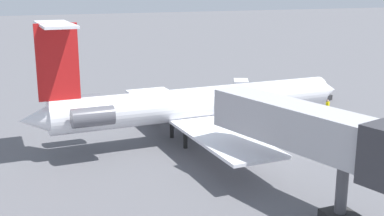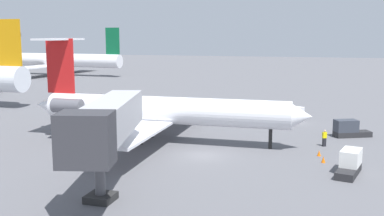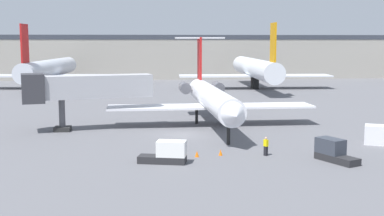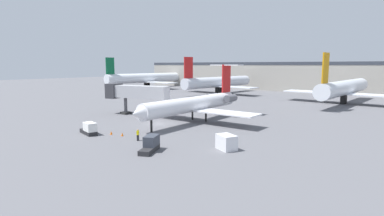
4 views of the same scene
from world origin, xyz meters
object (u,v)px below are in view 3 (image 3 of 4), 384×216
jet_bridge (79,88)px  parked_airliner_west_mid (49,69)px  baggage_tug_lead (333,151)px  parked_airliner_centre (255,69)px  regional_jet (211,97)px  cargo_container_uld (378,135)px  baggage_tug_trailing (167,153)px  traffic_cone_mid (197,154)px  ground_crew_marshaller (266,146)px  traffic_cone_near (221,152)px

jet_bridge → parked_airliner_west_mid: 53.78m
baggage_tug_lead → parked_airliner_centre: (7.62, 65.69, 3.46)m
regional_jet → parked_airliner_centre: parked_airliner_centre is taller
regional_jet → baggage_tug_lead: regional_jet is taller
cargo_container_uld → parked_airliner_centre: size_ratio=0.08×
regional_jet → baggage_tug_lead: (7.96, -19.42, -2.62)m
baggage_tug_trailing → cargo_container_uld: cargo_container_uld is taller
traffic_cone_mid → ground_crew_marshaller: bearing=-0.5°
cargo_container_uld → parked_airliner_centre: (0.59, 59.28, 3.35)m
cargo_container_uld → traffic_cone_mid: size_ratio=5.63×
regional_jet → ground_crew_marshaller: bearing=-80.8°
cargo_container_uld → baggage_tug_lead: bearing=-137.6°
ground_crew_marshaller → parked_airliner_centre: 64.52m
baggage_tug_trailing → parked_airliner_centre: bearing=71.6°
baggage_tug_trailing → traffic_cone_mid: bearing=36.9°
ground_crew_marshaller → cargo_container_uld: 12.85m
baggage_tug_trailing → traffic_cone_near: bearing=26.5°
jet_bridge → traffic_cone_mid: 19.55m
cargo_container_uld → parked_airliner_centre: 59.37m
regional_jet → traffic_cone_mid: regional_jet is taller
parked_airliner_west_mid → parked_airliner_centre: parked_airliner_centre is taller
traffic_cone_mid → parked_airliner_centre: size_ratio=0.01×
parked_airliner_west_mid → parked_airliner_centre: bearing=-5.1°
jet_bridge → baggage_tug_lead: bearing=-36.8°
regional_jet → traffic_cone_near: regional_jet is taller
regional_jet → cargo_container_uld: regional_jet is taller
traffic_cone_near → parked_airliner_west_mid: bearing=112.1°
ground_crew_marshaller → baggage_tug_trailing: (-8.85, -1.97, -0.02)m
cargo_container_uld → traffic_cone_near: 16.62m
baggage_tug_lead → cargo_container_uld: bearing=42.4°
cargo_container_uld → parked_airliner_west_mid: parked_airliner_west_mid is taller
cargo_container_uld → traffic_cone_mid: (-18.41, -3.80, -0.68)m
cargo_container_uld → regional_jet: bearing=139.1°
regional_jet → baggage_tug_trailing: regional_jet is taller
parked_airliner_centre → parked_airliner_west_mid: bearing=174.9°
regional_jet → jet_bridge: size_ratio=2.02×
ground_crew_marshaller → baggage_tug_lead: bearing=-26.1°
ground_crew_marshaller → baggage_tug_lead: baggage_tug_lead is taller
baggage_tug_lead → parked_airliner_west_mid: parked_airliner_west_mid is taller
traffic_cone_mid → baggage_tug_trailing: bearing=-143.1°
traffic_cone_near → parked_airliner_centre: 65.04m
baggage_tug_trailing → traffic_cone_mid: 3.42m
ground_crew_marshaller → parked_airliner_west_mid: size_ratio=0.05×
baggage_tug_lead → parked_airliner_west_mid: size_ratio=0.11×
parked_airliner_west_mid → cargo_container_uld: bearing=-55.6°
jet_bridge → parked_airliner_centre: parked_airliner_centre is taller
regional_jet → baggage_tug_trailing: (-6.11, -18.83, -2.62)m
baggage_tug_lead → ground_crew_marshaller: bearing=153.9°
baggage_tug_lead → traffic_cone_mid: baggage_tug_lead is taller
cargo_container_uld → traffic_cone_mid: bearing=-168.3°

